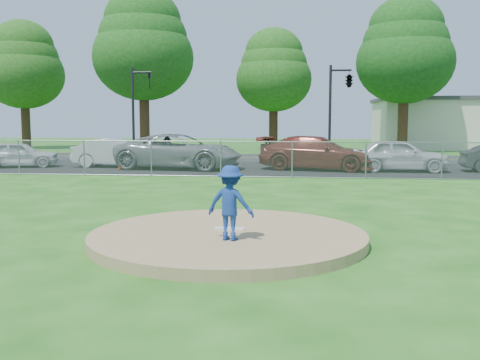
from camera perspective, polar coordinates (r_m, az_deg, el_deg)
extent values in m
plane|color=#195412|center=(20.39, 2.63, -0.32)|extent=(120.00, 120.00, 0.00)
cylinder|color=#937851|center=(10.54, -1.28, -6.07)|extent=(5.40, 5.40, 0.20)
cube|color=white|center=(10.71, -1.13, -5.21)|extent=(0.60, 0.15, 0.04)
cube|color=gray|center=(22.30, 3.01, 2.19)|extent=(40.00, 0.06, 1.50)
cube|color=black|center=(26.84, 3.62, 1.29)|extent=(50.00, 8.00, 0.01)
cube|color=black|center=(34.31, 4.30, 2.39)|extent=(60.00, 7.00, 0.01)
cube|color=beige|center=(50.35, 23.64, 5.41)|extent=(16.00, 9.00, 4.00)
cube|color=#3F3F42|center=(50.38, 23.75, 7.85)|extent=(16.40, 9.40, 0.30)
cylinder|color=#342013|center=(49.15, -21.88, 5.59)|extent=(0.74, 0.74, 4.20)
ellipsoid|color=#1A4A13|center=(49.30, -22.08, 10.37)|extent=(6.72, 6.72, 5.71)
ellipsoid|color=#1A4A13|center=(49.40, -22.13, 11.73)|extent=(5.91, 5.91, 5.03)
ellipsoid|color=#1A4A13|center=(49.53, -22.19, 13.08)|extent=(5.11, 5.11, 4.34)
cylinder|color=#3A2115|center=(43.03, -10.15, 6.37)|extent=(0.78, 0.78, 4.90)
ellipsoid|color=#144913|center=(43.31, -10.27, 12.73)|extent=(7.84, 7.84, 6.66)
ellipsoid|color=#144913|center=(43.49, -10.31, 14.53)|extent=(6.90, 6.90, 5.86)
ellipsoid|color=#144913|center=(43.70, -10.35, 16.31)|extent=(5.96, 5.96, 5.06)
cylinder|color=#331D12|center=(44.27, 3.58, 5.77)|extent=(0.72, 0.72, 3.85)
ellipsoid|color=#194D14|center=(44.39, 3.61, 10.65)|extent=(6.16, 6.16, 5.24)
ellipsoid|color=#194D14|center=(44.48, 3.62, 12.03)|extent=(5.42, 5.42, 4.61)
ellipsoid|color=#194D14|center=(44.60, 3.63, 13.41)|extent=(4.68, 4.68, 3.98)
cylinder|color=#3B2315|center=(42.87, 16.97, 5.96)|extent=(0.76, 0.76, 4.55)
ellipsoid|color=#124513|center=(43.09, 17.17, 11.89)|extent=(7.28, 7.28, 6.19)
ellipsoid|color=#124513|center=(43.24, 17.22, 13.57)|extent=(6.41, 6.41, 5.45)
ellipsoid|color=#124513|center=(43.42, 17.28, 15.24)|extent=(5.53, 5.53, 4.70)
cylinder|color=black|center=(33.85, -11.33, 6.96)|extent=(0.16, 0.16, 5.60)
cylinder|color=black|center=(33.79, -10.44, 11.23)|extent=(1.20, 0.12, 0.12)
imported|color=black|center=(33.62, -9.62, 10.42)|extent=(0.16, 0.20, 1.00)
cylinder|color=black|center=(32.24, 9.57, 7.04)|extent=(0.16, 0.16, 5.60)
cylinder|color=black|center=(32.40, 10.73, 11.44)|extent=(1.20, 0.12, 0.12)
imported|color=black|center=(32.40, 11.57, 10.53)|extent=(0.53, 2.48, 1.00)
imported|color=navy|center=(9.70, -1.04, -2.46)|extent=(0.98, 0.70, 1.36)
cone|color=#E93D0C|center=(26.86, -12.49, 2.02)|extent=(0.41, 0.41, 0.79)
imported|color=silver|center=(29.41, -22.55, 2.56)|extent=(4.17, 2.77, 1.32)
imported|color=silver|center=(27.96, -13.01, 2.85)|extent=(4.49, 1.79, 1.45)
imported|color=gray|center=(26.40, -6.51, 3.05)|extent=(6.46, 3.59, 1.71)
imported|color=maroon|center=(25.93, 8.22, 2.87)|extent=(5.94, 3.39, 1.62)
imported|color=silver|center=(25.98, 16.61, 2.57)|extent=(4.53, 1.92, 1.53)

